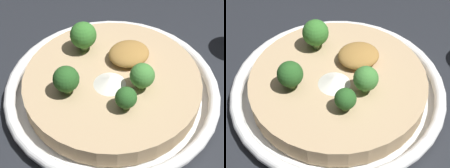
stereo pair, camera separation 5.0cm
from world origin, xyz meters
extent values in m
plane|color=#23262B|center=(0.00, 0.00, 0.00)|extent=(6.00, 6.00, 0.00)
cylinder|color=white|center=(0.00, 0.00, 0.00)|extent=(0.30, 0.30, 0.01)
torus|color=white|center=(0.00, 0.00, 0.02)|extent=(0.31, 0.31, 0.02)
cylinder|color=tan|center=(0.00, 0.00, 0.02)|extent=(0.25, 0.25, 0.03)
cone|color=white|center=(0.01, 0.01, 0.04)|extent=(0.05, 0.05, 0.01)
ellipsoid|color=#A37538|center=(-0.04, -0.02, 0.05)|extent=(0.06, 0.05, 0.02)
cylinder|color=#759E4C|center=(-0.03, 0.04, 0.05)|extent=(0.01, 0.01, 0.02)
sphere|color=#428438|center=(-0.03, 0.04, 0.06)|extent=(0.03, 0.03, 0.03)
cylinder|color=#668E47|center=(0.01, -0.07, 0.05)|extent=(0.01, 0.01, 0.02)
sphere|color=#387A2D|center=(0.01, -0.07, 0.07)|extent=(0.04, 0.04, 0.04)
cylinder|color=#759E4C|center=(0.07, 0.00, 0.05)|extent=(0.01, 0.01, 0.02)
sphere|color=#285B23|center=(0.07, 0.00, 0.06)|extent=(0.04, 0.04, 0.04)
cylinder|color=#84A856|center=(0.01, 0.06, 0.05)|extent=(0.01, 0.01, 0.01)
sphere|color=#285B23|center=(0.01, 0.06, 0.06)|extent=(0.03, 0.03, 0.03)
camera|label=1|loc=(0.15, 0.31, 0.39)|focal=55.00mm
camera|label=2|loc=(0.10, 0.33, 0.39)|focal=55.00mm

